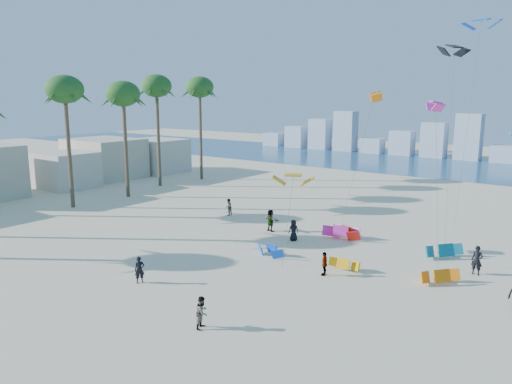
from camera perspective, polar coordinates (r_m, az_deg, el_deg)
The scene contains 10 objects.
ground at distance 29.37m, azimuth -24.96°, elevation -12.83°, with size 220.00×220.00×0.00m, color beige.
ocean at distance 88.12m, azimuth 21.02°, elevation 2.96°, with size 220.00×220.00×0.00m, color navy.
kitesurfer_near at distance 31.38m, azimuth -13.50°, elevation -8.87°, with size 0.62×0.41×1.69m, color black.
kitesurfer_mid at distance 25.13m, azimuth -6.33°, elevation -13.84°, with size 0.81×0.63×1.66m, color gray.
kitesurfers_far at distance 37.23m, azimuth 8.70°, elevation -5.41°, with size 27.42×9.56×1.92m.
grounded_kites at distance 36.99m, azimuth 13.23°, elevation -6.41°, with size 14.27×9.14×0.99m.
flying_kites at distance 39.60m, azimuth 22.08°, elevation 10.10°, with size 27.63×25.93×18.62m.
palm_row at distance 54.42m, azimuth -21.98°, elevation 10.54°, with size 7.54×44.80×14.22m.
beachfront_buildings at distance 67.16m, azimuth -23.05°, elevation 2.77°, with size 11.50×43.00×6.00m.
distant_skyline at distance 97.68m, azimuth 22.16°, elevation 5.43°, with size 85.00×3.00×8.40m.
Camera 1 is at (24.29, -11.93, 11.41)m, focal length 34.10 mm.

